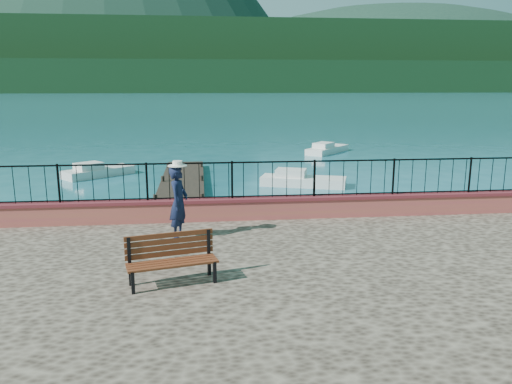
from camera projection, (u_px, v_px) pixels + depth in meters
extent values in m
plane|color=#19596B|center=(260.00, 325.00, 10.00)|extent=(2000.00, 2000.00, 0.00)
cube|color=#A2543A|center=(244.00, 208.00, 13.28)|extent=(28.00, 0.46, 0.58)
cube|color=black|center=(243.00, 180.00, 13.12)|extent=(27.00, 0.05, 0.95)
cube|color=#2D231C|center=(181.00, 193.00, 21.41)|extent=(2.00, 16.00, 0.30)
cube|color=black|center=(201.00, 77.00, 299.52)|extent=(900.00, 60.00, 18.00)
cube|color=black|center=(200.00, 60.00, 355.05)|extent=(900.00, 120.00, 44.00)
ellipsoid|color=#142D23|center=(391.00, 88.00, 577.75)|extent=(448.00, 384.00, 180.00)
cube|color=black|center=(173.00, 274.00, 8.95)|extent=(1.68, 0.85, 0.40)
cube|color=brown|center=(169.00, 246.00, 9.08)|extent=(1.58, 0.45, 0.49)
imported|color=#111833|center=(179.00, 202.00, 11.54)|extent=(0.57, 0.71, 1.70)
cylinder|color=white|center=(177.00, 163.00, 11.35)|extent=(0.44, 0.44, 0.12)
cube|color=silver|center=(22.00, 223.00, 15.94)|extent=(3.96, 3.37, 0.80)
cube|color=silver|center=(303.00, 177.00, 23.66)|extent=(4.18, 2.52, 0.80)
cube|color=silver|center=(99.00, 169.00, 26.13)|extent=(3.60, 3.32, 0.80)
cube|color=silver|center=(328.00, 147.00, 35.09)|extent=(3.78, 4.13, 0.80)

